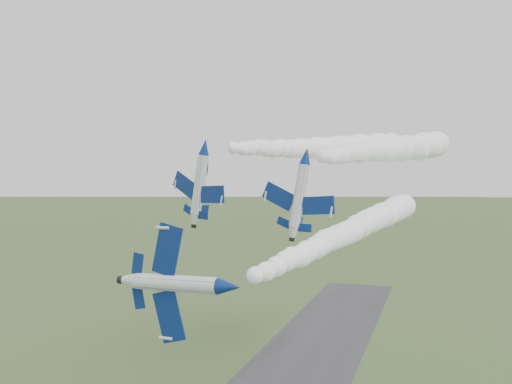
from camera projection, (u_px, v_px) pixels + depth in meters
jet_lead at (229, 287)px, 52.56m from camera, size 4.81×13.88×11.45m
smoke_trail_jet_lead at (354, 229)px, 87.98m from camera, size 13.34×72.00×4.97m
jet_pair_left at (204, 147)px, 80.06m from camera, size 10.52×12.28×3.69m
smoke_trail_jet_pair_left at (330, 147)px, 103.31m from camera, size 27.92×53.21×5.17m
jet_pair_right at (306, 156)px, 75.46m from camera, size 10.68×12.74×3.54m
smoke_trail_jet_pair_right at (394, 149)px, 105.87m from camera, size 19.69×66.13×5.89m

